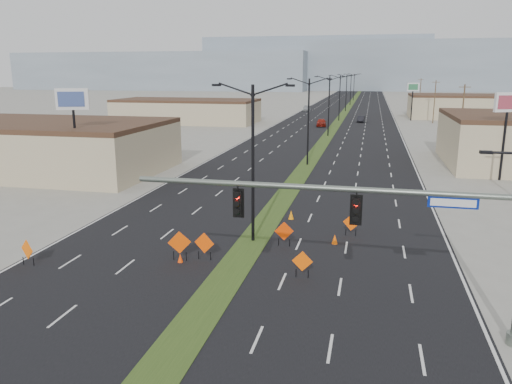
% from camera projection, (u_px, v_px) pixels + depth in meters
% --- Properties ---
extents(ground, '(600.00, 600.00, 0.00)m').
position_uv_depth(ground, '(188.00, 332.00, 21.18)').
color(ground, gray).
rests_on(ground, ground).
extents(road_surface, '(25.00, 400.00, 0.02)m').
position_uv_depth(road_surface, '(340.00, 119.00, 115.91)').
color(road_surface, black).
rests_on(road_surface, ground).
extents(median_strip, '(2.00, 400.00, 0.04)m').
position_uv_depth(median_strip, '(340.00, 119.00, 115.91)').
color(median_strip, '#2B4217').
rests_on(median_strip, ground).
extents(building_sw_far, '(30.00, 14.00, 4.50)m').
position_uv_depth(building_sw_far, '(187.00, 112.00, 108.14)').
color(building_sw_far, '#C2B28B').
rests_on(building_sw_far, ground).
extents(building_se_far, '(44.00, 16.00, 5.00)m').
position_uv_depth(building_se_far, '(507.00, 108.00, 116.51)').
color(building_se_far, '#C2B28B').
rests_on(building_se_far, ground).
extents(mesa_west, '(180.00, 50.00, 22.00)m').
position_uv_depth(mesa_west, '(164.00, 71.00, 309.98)').
color(mesa_west, gray).
rests_on(mesa_west, ground).
extents(mesa_center, '(220.00, 50.00, 28.00)m').
position_uv_depth(mesa_center, '(431.00, 66.00, 293.36)').
color(mesa_center, gray).
rests_on(mesa_center, ground).
extents(mesa_backdrop, '(140.00, 50.00, 32.00)m').
position_uv_depth(mesa_backdrop, '(316.00, 63.00, 327.09)').
color(mesa_backdrop, gray).
rests_on(mesa_backdrop, ground).
extents(signal_mast, '(16.30, 0.60, 8.00)m').
position_uv_depth(signal_mast, '(402.00, 224.00, 20.08)').
color(signal_mast, slate).
rests_on(signal_mast, ground).
extents(streetlight_0, '(5.15, 0.24, 10.02)m').
position_uv_depth(streetlight_0, '(253.00, 159.00, 31.27)').
color(streetlight_0, black).
rests_on(streetlight_0, ground).
extents(streetlight_1, '(5.15, 0.24, 10.02)m').
position_uv_depth(streetlight_1, '(308.00, 119.00, 57.80)').
color(streetlight_1, black).
rests_on(streetlight_1, ground).
extents(streetlight_2, '(5.15, 0.24, 10.02)m').
position_uv_depth(streetlight_2, '(329.00, 104.00, 84.32)').
color(streetlight_2, black).
rests_on(streetlight_2, ground).
extents(streetlight_3, '(5.15, 0.24, 10.02)m').
position_uv_depth(streetlight_3, '(340.00, 96.00, 110.85)').
color(streetlight_3, black).
rests_on(streetlight_3, ground).
extents(streetlight_4, '(5.15, 0.24, 10.02)m').
position_uv_depth(streetlight_4, '(346.00, 92.00, 137.37)').
color(streetlight_4, black).
rests_on(streetlight_4, ground).
extents(streetlight_5, '(5.15, 0.24, 10.02)m').
position_uv_depth(streetlight_5, '(351.00, 88.00, 163.89)').
color(streetlight_5, black).
rests_on(streetlight_5, ground).
extents(streetlight_6, '(5.15, 0.24, 10.02)m').
position_uv_depth(streetlight_6, '(354.00, 86.00, 190.42)').
color(streetlight_6, black).
rests_on(streetlight_6, ground).
extents(utility_pole_1, '(1.60, 0.20, 9.00)m').
position_uv_depth(utility_pole_1, '(462.00, 115.00, 72.56)').
color(utility_pole_1, '#4C3823').
rests_on(utility_pole_1, ground).
extents(utility_pole_2, '(1.60, 0.20, 9.00)m').
position_uv_depth(utility_pole_2, '(434.00, 101.00, 105.72)').
color(utility_pole_2, '#4C3823').
rests_on(utility_pole_2, ground).
extents(utility_pole_3, '(1.60, 0.20, 9.00)m').
position_uv_depth(utility_pole_3, '(420.00, 94.00, 138.87)').
color(utility_pole_3, '#4C3823').
rests_on(utility_pole_3, ground).
extents(car_left, '(2.24, 4.80, 1.59)m').
position_uv_depth(car_left, '(321.00, 122.00, 100.41)').
color(car_left, maroon).
rests_on(car_left, ground).
extents(car_mid, '(1.71, 4.20, 1.36)m').
position_uv_depth(car_mid, '(361.00, 119.00, 109.03)').
color(car_mid, black).
rests_on(car_mid, ground).
extents(car_far, '(2.68, 5.26, 1.46)m').
position_uv_depth(car_far, '(307.00, 109.00, 139.25)').
color(car_far, '#9DA2A6').
rests_on(car_far, ground).
extents(construction_sign_0, '(1.07, 0.50, 1.53)m').
position_uv_depth(construction_sign_0, '(27.00, 250.00, 28.22)').
color(construction_sign_0, '#E55604').
rests_on(construction_sign_0, ground).
extents(construction_sign_1, '(1.26, 0.53, 1.79)m').
position_uv_depth(construction_sign_1, '(179.00, 243.00, 28.92)').
color(construction_sign_1, '#E94704').
rests_on(construction_sign_1, ground).
extents(construction_sign_2, '(1.24, 0.20, 1.66)m').
position_uv_depth(construction_sign_2, '(204.00, 244.00, 29.05)').
color(construction_sign_2, '#EC4604').
rests_on(construction_sign_2, ground).
extents(construction_sign_3, '(1.18, 0.33, 1.60)m').
position_uv_depth(construction_sign_3, '(284.00, 232.00, 31.33)').
color(construction_sign_3, '#E23904').
rests_on(construction_sign_3, ground).
extents(construction_sign_4, '(1.12, 0.05, 1.50)m').
position_uv_depth(construction_sign_4, '(302.00, 262.00, 26.54)').
color(construction_sign_4, '#F05405').
rests_on(construction_sign_4, ground).
extents(construction_sign_5, '(1.09, 0.34, 1.50)m').
position_uv_depth(construction_sign_5, '(351.00, 223.00, 33.31)').
color(construction_sign_5, '#F14F05').
rests_on(construction_sign_5, ground).
extents(cone_0, '(0.41, 0.41, 0.53)m').
position_uv_depth(cone_0, '(180.00, 258.00, 28.81)').
color(cone_0, '#FD4005').
rests_on(cone_0, ground).
extents(cone_1, '(0.49, 0.49, 0.65)m').
position_uv_depth(cone_1, '(335.00, 239.00, 31.88)').
color(cone_1, '#FE5B05').
rests_on(cone_1, ground).
extents(cone_2, '(0.44, 0.44, 0.69)m').
position_uv_depth(cone_2, '(291.00, 215.00, 37.22)').
color(cone_2, orange).
rests_on(cone_2, ground).
extents(cone_3, '(0.41, 0.41, 0.54)m').
position_uv_depth(cone_3, '(240.00, 206.00, 40.01)').
color(cone_3, '#FB4405').
rests_on(cone_3, ground).
extents(pole_sign_west, '(2.91, 1.49, 9.24)m').
position_uv_depth(pole_sign_west, '(73.00, 107.00, 47.25)').
color(pole_sign_west, black).
rests_on(pole_sign_west, ground).
extents(pole_sign_east_near, '(2.79, 1.40, 8.79)m').
position_uv_depth(pole_sign_east_near, '(508.00, 109.00, 49.15)').
color(pole_sign_east_near, black).
rests_on(pole_sign_east_near, ground).
extents(pole_sign_east_far, '(2.70, 1.19, 8.36)m').
position_uv_depth(pole_sign_east_far, '(413.00, 90.00, 110.91)').
color(pole_sign_east_far, black).
rests_on(pole_sign_east_far, ground).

